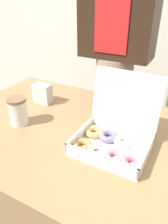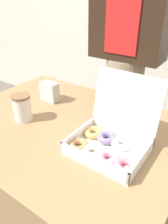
{
  "view_description": "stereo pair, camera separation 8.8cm",
  "coord_description": "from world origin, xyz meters",
  "px_view_note": "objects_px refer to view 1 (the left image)",
  "views": [
    {
      "loc": [
        0.48,
        -0.68,
        1.25
      ],
      "look_at": [
        0.11,
        -0.01,
        0.82
      ],
      "focal_mm": 35.0,
      "sensor_mm": 36.0,
      "label": 1
    },
    {
      "loc": [
        0.56,
        -0.63,
        1.25
      ],
      "look_at": [
        0.11,
        -0.01,
        0.82
      ],
      "focal_mm": 35.0,
      "sensor_mm": 36.0,
      "label": 2
    }
  ],
  "objects_px": {
    "donut_box": "(111,138)",
    "coffee_cup": "(18,111)",
    "person_customer": "(116,49)",
    "napkin_holder": "(43,94)"
  },
  "relations": [
    {
      "from": "donut_box",
      "to": "coffee_cup",
      "type": "distance_m",
      "value": 0.43
    },
    {
      "from": "donut_box",
      "to": "coffee_cup",
      "type": "relative_size",
      "value": 2.35
    },
    {
      "from": "person_customer",
      "to": "coffee_cup",
      "type": "bearing_deg",
      "value": -106.82
    },
    {
      "from": "coffee_cup",
      "to": "donut_box",
      "type": "bearing_deg",
      "value": 5.25
    },
    {
      "from": "napkin_holder",
      "to": "person_customer",
      "type": "bearing_deg",
      "value": 61.72
    },
    {
      "from": "donut_box",
      "to": "person_customer",
      "type": "distance_m",
      "value": 0.68
    },
    {
      "from": "donut_box",
      "to": "person_customer",
      "type": "xyz_separation_m",
      "value": [
        -0.23,
        0.61,
        0.18
      ]
    },
    {
      "from": "coffee_cup",
      "to": "person_customer",
      "type": "bearing_deg",
      "value": 73.18
    },
    {
      "from": "donut_box",
      "to": "napkin_holder",
      "type": "xyz_separation_m",
      "value": [
        -0.46,
        0.18,
        0.01
      ]
    },
    {
      "from": "coffee_cup",
      "to": "person_customer",
      "type": "relative_size",
      "value": 0.07
    }
  ]
}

